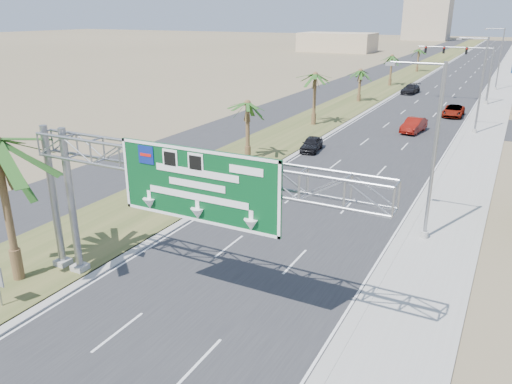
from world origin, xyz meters
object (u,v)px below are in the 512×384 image
object	(u,v)px
car_far	(411,89)
car_right_lane	(453,111)
car_left_lane	(312,144)
car_mid_lane	(414,125)
signal_mast	(475,69)
sign_gantry	(171,176)

from	to	relation	value
car_far	car_right_lane	bearing A→B (deg)	-57.04
car_left_lane	car_mid_lane	bearing A→B (deg)	53.15
signal_mast	car_far	size ratio (longest dim) A/B	2.05
signal_mast	sign_gantry	bearing A→B (deg)	-95.74
car_far	car_left_lane	bearing A→B (deg)	-85.89
sign_gantry	car_mid_lane	xyz separation A→B (m)	(2.56, 39.72, -5.28)
car_left_lane	car_mid_lane	world-z (taller)	car_mid_lane
signal_mast	car_left_lane	distance (m)	36.56
sign_gantry	car_far	bearing A→B (deg)	92.84
signal_mast	car_left_lane	bearing A→B (deg)	-107.09
car_right_lane	car_mid_lane	bearing A→B (deg)	-104.31
car_mid_lane	car_right_lane	bearing A→B (deg)	83.62
signal_mast	car_left_lane	size ratio (longest dim) A/B	2.64
car_mid_lane	car_far	xyz separation A→B (m)	(-5.92, 27.92, -0.05)
car_mid_lane	car_right_lane	world-z (taller)	car_mid_lane
car_left_lane	car_far	size ratio (longest dim) A/B	0.77
sign_gantry	car_far	distance (m)	67.93
car_mid_lane	car_far	bearing A→B (deg)	108.98
car_mid_lane	car_far	distance (m)	28.54
car_left_lane	car_mid_lane	xyz separation A→B (m)	(7.00, 12.39, 0.12)
sign_gantry	car_right_lane	size ratio (longest dim) A/B	3.30
car_right_lane	car_far	xyz separation A→B (m)	(-8.60, 16.65, 0.02)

